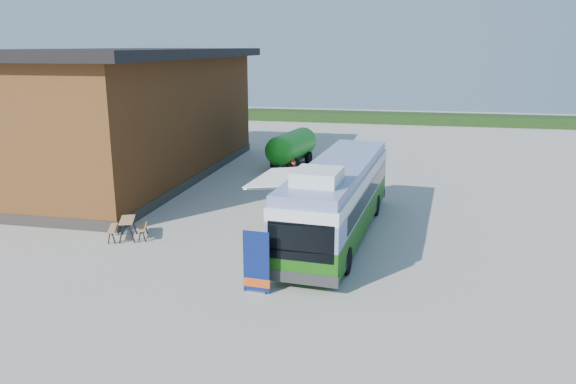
% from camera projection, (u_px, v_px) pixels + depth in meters
% --- Properties ---
extents(ground, '(100.00, 100.00, 0.00)m').
position_uv_depth(ground, '(266.00, 244.00, 22.39)').
color(ground, '#BCB7AD').
rests_on(ground, ground).
extents(barn, '(9.60, 21.20, 7.50)m').
position_uv_depth(barn, '(136.00, 117.00, 33.09)').
color(barn, brown).
rests_on(barn, ground).
extents(hedge, '(40.00, 3.00, 1.00)m').
position_uv_depth(hedge, '(437.00, 119.00, 56.55)').
color(hedge, '#264419').
rests_on(hedge, ground).
extents(bus, '(3.36, 11.82, 3.59)m').
position_uv_depth(bus, '(338.00, 196.00, 22.88)').
color(bus, '#266911').
rests_on(bus, ground).
extents(awning, '(2.66, 3.97, 0.49)m').
position_uv_depth(awning, '(288.00, 173.00, 22.96)').
color(awning, white).
rests_on(awning, ground).
extents(banner, '(0.90, 0.23, 2.06)m').
position_uv_depth(banner, '(256.00, 268.00, 17.78)').
color(banner, '#0B1956').
rests_on(banner, ground).
extents(picnic_table, '(1.83, 1.74, 0.83)m').
position_uv_depth(picnic_table, '(127.00, 224.00, 22.86)').
color(picnic_table, '#AC7B51').
rests_on(picnic_table, ground).
extents(person_a, '(0.83, 0.74, 1.91)m').
position_uv_depth(person_a, '(294.00, 176.00, 29.73)').
color(person_a, '#999999').
rests_on(person_a, ground).
extents(person_b, '(0.95, 1.05, 1.76)m').
position_uv_depth(person_b, '(279.00, 192.00, 26.80)').
color(person_b, '#999999').
rests_on(person_b, ground).
extents(slurry_tanker, '(2.53, 6.17, 2.30)m').
position_uv_depth(slurry_tanker, '(292.00, 147.00, 36.43)').
color(slurry_tanker, '#1C991B').
rests_on(slurry_tanker, ground).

